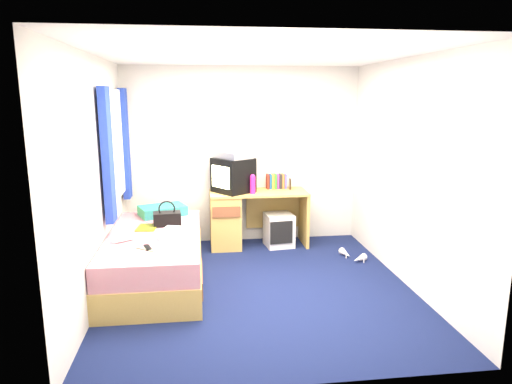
{
  "coord_description": "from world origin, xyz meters",
  "views": [
    {
      "loc": [
        -0.59,
        -4.51,
        2.0
      ],
      "look_at": [
        0.06,
        0.7,
        0.9
      ],
      "focal_mm": 32.0,
      "sensor_mm": 36.0,
      "label": 1
    }
  ],
  "objects": [
    {
      "name": "ground",
      "position": [
        0.0,
        0.0,
        0.0
      ],
      "size": [
        3.4,
        3.4,
        0.0
      ],
      "primitive_type": "plane",
      "color": "#0C1438",
      "rests_on": "ground"
    },
    {
      "name": "white_heels",
      "position": [
        1.28,
        0.72,
        0.04
      ],
      "size": [
        0.28,
        0.42,
        0.09
      ],
      "color": "white",
      "rests_on": "ground"
    },
    {
      "name": "remote_control",
      "position": [
        -1.12,
        -0.16,
        0.55
      ],
      "size": [
        0.1,
        0.17,
        0.02
      ],
      "primitive_type": "cube",
      "rotation": [
        0.0,
        0.0,
        0.31
      ],
      "color": "black",
      "rests_on": "bed"
    },
    {
      "name": "vcr",
      "position": [
        -0.15,
        1.44,
        1.25
      ],
      "size": [
        0.53,
        0.57,
        0.09
      ],
      "primitive_type": "cube",
      "rotation": [
        0.0,
        0.0,
        -0.98
      ],
      "color": "#B5B5B7",
      "rests_on": "crt_tv"
    },
    {
      "name": "magazine",
      "position": [
        -1.2,
        0.56,
        0.55
      ],
      "size": [
        0.24,
        0.3,
        0.01
      ],
      "primitive_type": "cube",
      "rotation": [
        0.0,
        0.0,
        -0.12
      ],
      "color": "#C6CE16",
      "rests_on": "bed"
    },
    {
      "name": "window_assembly",
      "position": [
        -1.55,
        0.9,
        1.42
      ],
      "size": [
        0.11,
        1.42,
        1.4
      ],
      "color": "silver",
      "rests_on": "room_shell"
    },
    {
      "name": "water_bottle",
      "position": [
        -1.38,
        0.09,
        0.58
      ],
      "size": [
        0.21,
        0.17,
        0.07
      ],
      "primitive_type": "cylinder",
      "rotation": [
        0.0,
        1.57,
        0.58
      ],
      "color": "white",
      "rests_on": "bed"
    },
    {
      "name": "book_row",
      "position": [
        0.46,
        1.6,
        0.85
      ],
      "size": [
        0.27,
        0.13,
        0.2
      ],
      "color": "maroon",
      "rests_on": "desk"
    },
    {
      "name": "aerosol_can",
      "position": [
        0.05,
        1.49,
        0.84
      ],
      "size": [
        0.06,
        0.06,
        0.17
      ],
      "primitive_type": "cylinder",
      "rotation": [
        0.0,
        0.0,
        0.33
      ],
      "color": "silver",
      "rests_on": "desk"
    },
    {
      "name": "picture_frame",
      "position": [
        0.64,
        1.53,
        0.82
      ],
      "size": [
        0.04,
        0.12,
        0.14
      ],
      "primitive_type": "cube",
      "rotation": [
        0.0,
        0.0,
        -0.13
      ],
      "color": "black",
      "rests_on": "desk"
    },
    {
      "name": "desk",
      "position": [
        -0.09,
        1.44,
        0.41
      ],
      "size": [
        1.3,
        0.55,
        0.75
      ],
      "color": "tan",
      "rests_on": "ground"
    },
    {
      "name": "pillow",
      "position": [
        -1.06,
        1.13,
        0.6
      ],
      "size": [
        0.64,
        0.53,
        0.12
      ],
      "primitive_type": "cube",
      "rotation": [
        0.0,
        0.0,
        0.38
      ],
      "color": "#17569A",
      "rests_on": "bed"
    },
    {
      "name": "storage_cube",
      "position": [
        0.46,
        1.35,
        0.22
      ],
      "size": [
        0.4,
        0.4,
        0.45
      ],
      "primitive_type": "cube",
      "rotation": [
        0.0,
        0.0,
        0.12
      ],
      "color": "silver",
      "rests_on": "ground"
    },
    {
      "name": "bed",
      "position": [
        -1.1,
        0.34,
        0.27
      ],
      "size": [
        1.01,
        2.0,
        0.54
      ],
      "color": "tan",
      "rests_on": "ground"
    },
    {
      "name": "pink_water_bottle",
      "position": [
        0.09,
        1.29,
        0.86
      ],
      "size": [
        0.09,
        0.09,
        0.23
      ],
      "primitive_type": "cylinder",
      "rotation": [
        0.0,
        0.0,
        0.22
      ],
      "color": "#D81E85",
      "rests_on": "desk"
    },
    {
      "name": "towel",
      "position": [
        -0.84,
        0.13,
        0.59
      ],
      "size": [
        0.36,
        0.33,
        0.1
      ],
      "primitive_type": "cube",
      "rotation": [
        0.0,
        0.0,
        -0.28
      ],
      "color": "white",
      "rests_on": "bed"
    },
    {
      "name": "crt_tv",
      "position": [
        -0.15,
        1.44,
        0.98
      ],
      "size": [
        0.61,
        0.62,
        0.45
      ],
      "rotation": [
        0.0,
        0.0,
        -0.94
      ],
      "color": "black",
      "rests_on": "desk"
    },
    {
      "name": "colour_swatch_fan",
      "position": [
        -1.13,
        -0.18,
        0.55
      ],
      "size": [
        0.21,
        0.18,
        0.01
      ],
      "primitive_type": "cube",
      "rotation": [
        0.0,
        0.0,
        -0.63
      ],
      "color": "gold",
      "rests_on": "bed"
    },
    {
      "name": "handbag",
      "position": [
        -0.98,
        0.65,
        0.62
      ],
      "size": [
        0.32,
        0.2,
        0.29
      ],
      "rotation": [
        0.0,
        0.0,
        0.09
      ],
      "color": "black",
      "rests_on": "bed"
    },
    {
      "name": "room_shell",
      "position": [
        0.0,
        0.0,
        1.45
      ],
      "size": [
        3.4,
        3.4,
        3.4
      ],
      "color": "white",
      "rests_on": "ground"
    }
  ]
}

